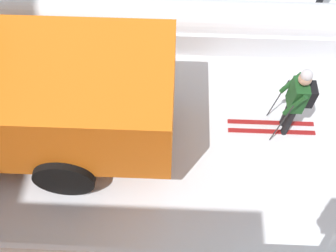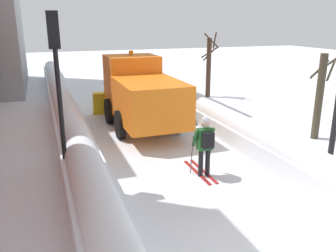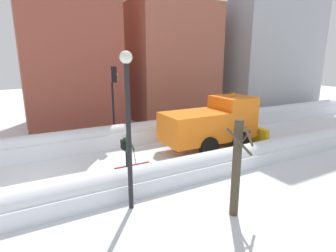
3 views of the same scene
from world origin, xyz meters
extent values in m
plane|color=white|center=(0.00, 10.00, 0.00)|extent=(80.00, 80.00, 0.00)
cube|color=white|center=(-2.95, 10.00, 0.42)|extent=(1.10, 36.00, 0.84)
cylinder|color=white|center=(-2.95, 10.00, 0.84)|extent=(0.90, 34.20, 0.90)
cube|color=white|center=(2.95, 10.00, 0.31)|extent=(1.10, 36.00, 0.61)
cylinder|color=white|center=(2.95, 10.00, 0.61)|extent=(0.90, 34.20, 0.90)
cube|color=orange|center=(0.04, 7.98, 1.40)|extent=(2.30, 3.40, 1.60)
cube|color=orange|center=(0.04, 10.68, 1.75)|extent=(2.20, 2.00, 2.30)
cube|color=black|center=(0.04, 11.64, 2.26)|extent=(1.85, 0.06, 1.01)
cube|color=yellow|center=(0.04, 12.03, 0.55)|extent=(3.20, 0.46, 1.13)
cylinder|color=orange|center=(0.04, 10.68, 3.02)|extent=(0.20, 0.20, 0.18)
cylinder|color=black|center=(-1.11, 10.38, 0.55)|extent=(0.25, 1.10, 1.10)
cylinder|color=black|center=(1.19, 10.38, 0.55)|extent=(0.25, 1.10, 1.10)
cylinder|color=black|center=(-1.11, 8.18, 0.55)|extent=(0.25, 1.10, 1.10)
cylinder|color=black|center=(1.19, 8.18, 0.55)|extent=(0.25, 1.10, 1.10)
cylinder|color=black|center=(0.33, 3.99, 0.41)|extent=(0.14, 0.14, 0.82)
cylinder|color=black|center=(0.55, 3.99, 0.41)|extent=(0.14, 0.14, 0.82)
cube|color=#1E5123|center=(0.44, 3.99, 1.13)|extent=(0.42, 0.26, 0.62)
cube|color=black|center=(0.44, 3.78, 1.16)|extent=(0.32, 0.16, 0.44)
sphere|color=tan|center=(0.44, 3.99, 1.60)|extent=(0.24, 0.24, 0.24)
sphere|color=silver|center=(0.44, 3.99, 1.70)|extent=(0.22, 0.22, 0.22)
cylinder|color=#1E5123|center=(0.18, 4.09, 1.16)|extent=(0.09, 0.33, 0.56)
cylinder|color=#1E5123|center=(0.70, 4.09, 1.16)|extent=(0.09, 0.33, 0.56)
cube|color=maroon|center=(0.33, 4.24, 0.01)|extent=(0.09, 1.80, 0.03)
cube|color=maroon|center=(0.55, 4.24, 0.01)|extent=(0.09, 1.80, 0.03)
cylinder|color=#262628|center=(0.14, 4.21, 0.60)|extent=(0.02, 0.19, 1.19)
cylinder|color=#262628|center=(0.74, 4.21, 0.60)|extent=(0.02, 0.19, 1.19)
cylinder|color=black|center=(-3.39, 4.58, 1.85)|extent=(0.12, 0.12, 3.69)
cube|color=black|center=(-3.39, 4.72, 4.14)|extent=(0.28, 0.24, 0.90)
sphere|color=red|center=(-3.39, 4.85, 4.42)|extent=(0.18, 0.18, 0.18)
sphere|color=gold|center=(-3.39, 4.85, 4.14)|extent=(0.18, 0.18, 0.18)
sphere|color=green|center=(-3.39, 4.85, 3.86)|extent=(0.18, 0.18, 0.18)
cylinder|color=#433B2B|center=(5.94, 5.63, 1.62)|extent=(0.28, 0.28, 3.23)
cylinder|color=#433B2B|center=(6.21, 5.81, 2.73)|extent=(0.52, 0.86, 0.89)
cylinder|color=#433B2B|center=(5.98, 5.85, 2.63)|extent=(0.69, 0.23, 0.73)
cylinder|color=#433B2B|center=(6.16, 5.46, 2.61)|extent=(0.51, 0.73, 0.91)
cylinder|color=#483225|center=(5.50, 14.05, 1.71)|extent=(0.28, 0.28, 3.42)
cylinder|color=#483225|center=(5.78, 13.94, 3.26)|extent=(0.34, 0.87, 1.03)
cylinder|color=#483225|center=(5.64, 14.26, 2.48)|extent=(0.66, 0.50, 0.81)
cylinder|color=#483225|center=(5.48, 13.75, 3.28)|extent=(0.91, 0.15, 0.85)
cylinder|color=#483225|center=(5.70, 14.35, 2.58)|extent=(0.85, 0.73, 0.74)
camera|label=1|loc=(-4.08, 6.22, 6.96)|focal=42.22mm
camera|label=2|loc=(-3.77, -4.53, 4.36)|focal=37.52mm
camera|label=3|loc=(12.02, -0.19, 5.07)|focal=29.24mm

